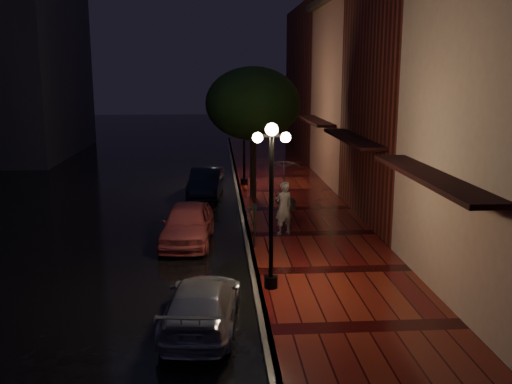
% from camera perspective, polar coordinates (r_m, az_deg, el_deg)
% --- Properties ---
extents(ground, '(120.00, 120.00, 0.00)m').
position_cam_1_polar(ground, '(19.94, -0.89, -4.69)').
color(ground, black).
rests_on(ground, ground).
extents(sidewalk, '(4.50, 60.00, 0.15)m').
position_cam_1_polar(sidewalk, '(20.16, 5.52, -4.34)').
color(sidewalk, '#440C0C').
rests_on(sidewalk, ground).
extents(curb, '(0.25, 60.00, 0.15)m').
position_cam_1_polar(curb, '(19.92, -0.89, -4.48)').
color(curb, '#595451').
rests_on(curb, ground).
extents(storefront_mid, '(5.00, 8.00, 11.00)m').
position_cam_1_polar(storefront_mid, '(22.56, 17.15, 10.90)').
color(storefront_mid, '#511914').
rests_on(storefront_mid, ground).
extents(storefront_far, '(5.00, 8.00, 9.00)m').
position_cam_1_polar(storefront_far, '(30.19, 11.57, 9.40)').
color(storefront_far, '#8C5951').
rests_on(storefront_far, ground).
extents(storefront_extra, '(5.00, 12.00, 10.00)m').
position_cam_1_polar(storefront_extra, '(39.90, 7.73, 10.81)').
color(storefront_extra, '#511914').
rests_on(storefront_extra, ground).
extents(streetlamp_near, '(0.96, 0.36, 4.31)m').
position_cam_1_polar(streetlamp_near, '(14.48, 1.54, -0.43)').
color(streetlamp_near, black).
rests_on(streetlamp_near, sidewalk).
extents(streetlamp_far, '(0.96, 0.36, 4.31)m').
position_cam_1_polar(streetlamp_far, '(28.28, -1.20, 5.63)').
color(streetlamp_far, black).
rests_on(streetlamp_far, sidewalk).
extents(street_tree, '(4.16, 4.16, 5.80)m').
position_cam_1_polar(street_tree, '(25.17, -0.28, 8.61)').
color(street_tree, black).
rests_on(street_tree, sidewalk).
extents(pink_car, '(1.90, 4.13, 1.37)m').
position_cam_1_polar(pink_car, '(19.40, -6.86, -3.15)').
color(pink_car, '#C95356').
rests_on(pink_car, ground).
extents(navy_car, '(1.75, 4.13, 1.32)m').
position_cam_1_polar(navy_car, '(26.64, -5.00, 0.97)').
color(navy_car, black).
rests_on(navy_car, ground).
extents(silver_car, '(1.98, 4.07, 1.14)m').
position_cam_1_polar(silver_car, '(13.15, -5.43, -11.08)').
color(silver_car, '#9F9FA6').
rests_on(silver_car, ground).
extents(woman_with_umbrella, '(1.08, 1.10, 2.61)m').
position_cam_1_polar(woman_with_umbrella, '(19.60, 2.80, 0.66)').
color(woman_with_umbrella, white).
rests_on(woman_with_umbrella, sidewalk).
extents(parking_meter, '(0.14, 0.11, 1.45)m').
position_cam_1_polar(parking_meter, '(18.24, -0.17, -2.91)').
color(parking_meter, black).
rests_on(parking_meter, sidewalk).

